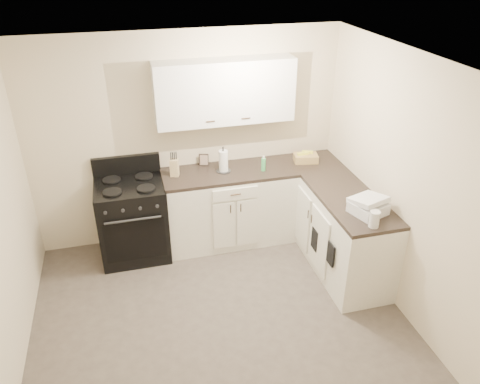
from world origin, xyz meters
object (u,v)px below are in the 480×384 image
object	(u,v)px
paper_towel	(223,161)
wicker_basket	(306,158)
knife_block	(174,168)
countertop_grill	(368,208)
stove	(133,220)

from	to	relation	value
paper_towel	wicker_basket	bearing A→B (deg)	0.54
knife_block	paper_towel	distance (m)	0.56
knife_block	countertop_grill	xyz separation A→B (m)	(1.73, -1.30, -0.04)
stove	paper_towel	xyz separation A→B (m)	(1.09, 0.04, 0.61)
knife_block	countertop_grill	distance (m)	2.16
knife_block	countertop_grill	size ratio (longest dim) A/B	0.65
stove	paper_towel	world-z (taller)	paper_towel
knife_block	stove	bearing A→B (deg)	-156.19
stove	countertop_grill	distance (m)	2.63
stove	paper_towel	bearing A→B (deg)	1.97
paper_towel	countertop_grill	xyz separation A→B (m)	(1.17, -1.27, -0.07)
paper_towel	wicker_basket	world-z (taller)	paper_towel
wicker_basket	countertop_grill	size ratio (longest dim) A/B	0.90
stove	knife_block	xyz separation A→B (m)	(0.52, 0.07, 0.58)
knife_block	paper_towel	size ratio (longest dim) A/B	0.79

